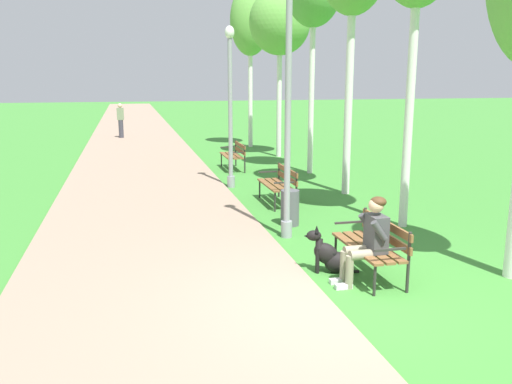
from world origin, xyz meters
name	(u,v)px	position (x,y,z in m)	size (l,w,h in m)	color
ground_plane	(357,306)	(0.00, 0.00, 0.00)	(120.00, 120.00, 0.00)	#3D8433
paved_path	(134,130)	(-2.37, 24.00, 0.02)	(4.17, 60.00, 0.04)	gray
park_bench_near	(373,242)	(0.65, 0.95, 0.51)	(0.55, 1.50, 0.85)	brown
park_bench_mid	(280,182)	(0.59, 5.65, 0.51)	(0.55, 1.50, 0.85)	brown
park_bench_far	(234,153)	(0.49, 10.45, 0.51)	(0.55, 1.50, 0.85)	brown
person_seated_on_near_bench	(369,237)	(0.45, 0.68, 0.68)	(0.74, 0.49, 1.25)	gray
dog_black	(329,256)	(0.10, 1.23, 0.26)	(0.81, 0.43, 0.71)	black
lamp_post_near	(288,100)	(-0.01, 3.10, 2.46)	(0.24, 0.24, 4.77)	gray
lamp_post_mid	(230,106)	(-0.14, 7.75, 2.12)	(0.24, 0.24, 4.10)	gray
birch_tree_fifth	(280,23)	(2.61, 12.85, 4.70)	(2.16, 1.98, 5.88)	silver
birch_tree_sixth	(250,22)	(2.25, 15.89, 5.01)	(1.62, 1.50, 6.45)	silver
litter_bin	(290,208)	(0.28, 3.85, 0.35)	(0.36, 0.36, 0.70)	#515156
pedestrian_distant	(121,121)	(-3.03, 20.22, 0.84)	(0.32, 0.22, 1.65)	#383842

